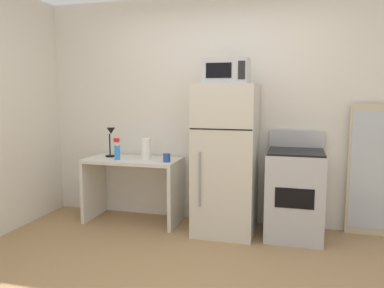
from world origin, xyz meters
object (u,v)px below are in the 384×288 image
(coffee_mug, at_px, (167,158))
(oven_range, at_px, (295,193))
(desk, at_px, (133,178))
(paper_towel_roll, at_px, (146,149))
(desk_lamp, at_px, (111,137))
(spray_bottle, at_px, (117,151))
(microwave, at_px, (227,71))
(leaning_mirror, at_px, (370,171))
(refrigerator, at_px, (226,159))

(coffee_mug, distance_m, oven_range, 1.42)
(desk, bearing_deg, paper_towel_roll, 5.89)
(paper_towel_roll, bearing_deg, desk_lamp, 178.31)
(desk, relative_size, spray_bottle, 4.41)
(microwave, bearing_deg, spray_bottle, -178.26)
(paper_towel_roll, height_order, leaning_mirror, leaning_mirror)
(desk_lamp, relative_size, paper_towel_roll, 1.47)
(spray_bottle, relative_size, oven_range, 0.23)
(microwave, bearing_deg, leaning_mirror, 11.75)
(refrigerator, relative_size, leaning_mirror, 1.15)
(desk, distance_m, refrigerator, 1.15)
(paper_towel_roll, height_order, refrigerator, refrigerator)
(desk_lamp, xyz_separation_m, leaning_mirror, (2.88, 0.20, -0.29))
(spray_bottle, xyz_separation_m, microwave, (1.25, 0.04, 0.88))
(desk_lamp, relative_size, spray_bottle, 1.42)
(coffee_mug, height_order, leaning_mirror, leaning_mirror)
(microwave, xyz_separation_m, leaning_mirror, (1.48, 0.31, -1.03))
(spray_bottle, relative_size, leaning_mirror, 0.18)
(desk, height_order, refrigerator, refrigerator)
(paper_towel_roll, xyz_separation_m, refrigerator, (0.95, -0.07, -0.07))
(microwave, distance_m, oven_range, 1.46)
(paper_towel_roll, distance_m, microwave, 1.29)
(desk_lamp, relative_size, leaning_mirror, 0.25)
(paper_towel_roll, relative_size, refrigerator, 0.15)
(desk_lamp, bearing_deg, refrigerator, -3.49)
(desk, xyz_separation_m, oven_range, (1.83, -0.02, -0.05))
(leaning_mirror, bearing_deg, microwave, -168.25)
(leaning_mirror, bearing_deg, desk, -174.91)
(desk, height_order, desk_lamp, desk_lamp)
(microwave, bearing_deg, paper_towel_roll, 174.40)
(coffee_mug, bearing_deg, spray_bottle, -178.83)
(microwave, xyz_separation_m, oven_range, (0.73, 0.05, -1.27))
(desk_lamp, xyz_separation_m, spray_bottle, (0.15, -0.14, -0.14))
(refrigerator, bearing_deg, desk_lamp, 176.51)
(paper_towel_roll, relative_size, spray_bottle, 0.96)
(desk, relative_size, refrigerator, 0.69)
(desk_lamp, relative_size, refrigerator, 0.22)
(desk_lamp, bearing_deg, spray_bottle, -43.71)
(spray_bottle, height_order, refrigerator, refrigerator)
(spray_bottle, distance_m, oven_range, 2.02)
(paper_towel_roll, relative_size, leaning_mirror, 0.17)
(coffee_mug, xyz_separation_m, spray_bottle, (-0.59, -0.01, 0.05))
(desk, bearing_deg, leaning_mirror, 5.09)
(paper_towel_roll, relative_size, coffee_mug, 2.53)
(paper_towel_roll, distance_m, refrigerator, 0.96)
(spray_bottle, xyz_separation_m, oven_range, (1.98, 0.09, -0.38))
(desk_lamp, height_order, oven_range, desk_lamp)
(microwave, bearing_deg, desk_lamp, 175.65)
(desk_lamp, relative_size, oven_range, 0.32)
(coffee_mug, bearing_deg, leaning_mirror, 8.88)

